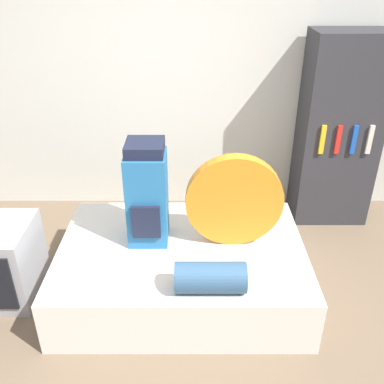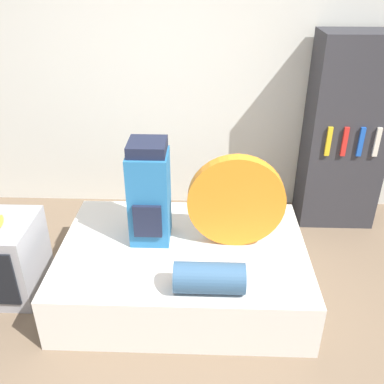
{
  "view_description": "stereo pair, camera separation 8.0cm",
  "coord_description": "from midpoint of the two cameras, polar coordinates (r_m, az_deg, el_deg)",
  "views": [
    {
      "loc": [
        0.13,
        -1.85,
        2.26
      ],
      "look_at": [
        0.12,
        0.69,
        0.86
      ],
      "focal_mm": 40.0,
      "sensor_mm": 36.0,
      "label": 1
    },
    {
      "loc": [
        0.21,
        -1.85,
        2.26
      ],
      "look_at": [
        0.12,
        0.69,
        0.86
      ],
      "focal_mm": 40.0,
      "sensor_mm": 36.0,
      "label": 2
    }
  ],
  "objects": [
    {
      "name": "backpack",
      "position": [
        3.05,
        -4.96,
        -0.22
      ],
      "size": [
        0.28,
        0.32,
        0.76
      ],
      "color": "#23669E",
      "rests_on": "bed"
    },
    {
      "name": "ground_plane",
      "position": [
        2.93,
        -2.22,
        -21.65
      ],
      "size": [
        16.0,
        16.0,
        0.0
      ],
      "primitive_type": "plane",
      "color": "brown"
    },
    {
      "name": "television",
      "position": [
        3.49,
        -23.46,
        -8.02
      ],
      "size": [
        0.55,
        0.54,
        0.6
      ],
      "color": "#939399",
      "rests_on": "ground_plane"
    },
    {
      "name": "wall_back",
      "position": [
        4.04,
        -0.45,
        15.18
      ],
      "size": [
        8.0,
        0.05,
        2.6
      ],
      "color": "silver",
      "rests_on": "ground_plane"
    },
    {
      "name": "bookshelf",
      "position": [
        4.1,
        20.29,
        7.32
      ],
      "size": [
        0.68,
        0.45,
        1.74
      ],
      "color": "#2D2D33",
      "rests_on": "ground_plane"
    },
    {
      "name": "bed",
      "position": [
        3.27,
        -0.45,
        -10.07
      ],
      "size": [
        1.79,
        1.25,
        0.41
      ],
      "color": "silver",
      "rests_on": "ground_plane"
    },
    {
      "name": "tent_bag",
      "position": [
        3.02,
        6.66,
        -1.27
      ],
      "size": [
        0.69,
        0.1,
        0.69
      ],
      "color": "orange",
      "rests_on": "bed"
    },
    {
      "name": "sleeping_roll",
      "position": [
        2.71,
        3.19,
        -11.37
      ],
      "size": [
        0.45,
        0.2,
        0.2
      ],
      "color": "#33567A",
      "rests_on": "bed"
    }
  ]
}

